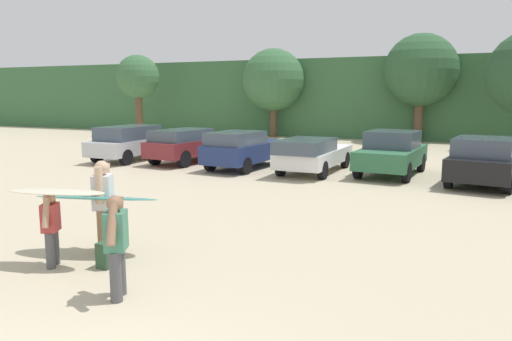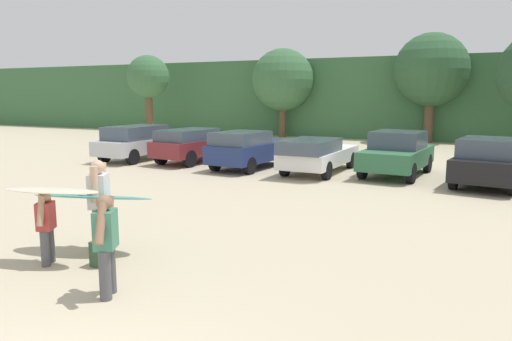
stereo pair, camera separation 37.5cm
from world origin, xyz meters
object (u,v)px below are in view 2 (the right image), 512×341
object	(u,v)px
parked_car_black	(491,161)
parked_car_navy	(248,149)
person_adult	(99,200)
surfboard_teal	(92,197)
backpack_dropped	(101,253)
parked_car_silver	(139,141)
person_companion	(106,239)
parked_car_maroon	(194,144)
parked_car_white	(317,154)
person_child	(46,223)
parked_car_forest_green	(397,153)
surfboard_cream	(51,190)

from	to	relation	value
parked_car_black	parked_car_navy	bearing A→B (deg)	98.82
person_adult	surfboard_teal	world-z (taller)	person_adult
parked_car_navy	backpack_dropped	xyz separation A→B (m)	(2.59, -11.06, -0.58)
parked_car_silver	surfboard_teal	size ratio (longest dim) A/B	1.89
parked_car_silver	backpack_dropped	world-z (taller)	parked_car_silver
parked_car_navy	surfboard_teal	bearing A→B (deg)	-164.50
parked_car_navy	person_companion	bearing A→B (deg)	-158.14
parked_car_navy	person_companion	size ratio (longest dim) A/B	2.75
parked_car_maroon	person_adult	distance (m)	12.10
parked_car_silver	parked_car_navy	bearing A→B (deg)	-91.31
surfboard_teal	parked_car_silver	bearing A→B (deg)	-71.20
parked_car_navy	parked_car_white	size ratio (longest dim) A/B	0.90
parked_car_white	person_companion	xyz separation A→B (m)	(0.76, -12.11, 0.13)
parked_car_maroon	person_child	xyz separation A→B (m)	(4.65, -12.03, -0.07)
person_adult	parked_car_black	bearing A→B (deg)	-149.81
parked_car_silver	person_adult	bearing A→B (deg)	-142.90
parked_car_silver	parked_car_forest_green	world-z (taller)	parked_car_forest_green
parked_car_maroon	parked_car_white	distance (m)	5.83
parked_car_silver	parked_car_navy	xyz separation A→B (m)	(5.68, -0.27, -0.03)
parked_car_maroon	parked_car_navy	xyz separation A→B (m)	(2.94, -0.61, -0.01)
parked_car_black	backpack_dropped	xyz separation A→B (m)	(-6.18, -11.11, -0.59)
parked_car_maroon	surfboard_teal	xyz separation A→B (m)	(4.88, -11.15, 0.25)
parked_car_maroon	parked_car_forest_green	world-z (taller)	parked_car_forest_green
parked_car_navy	person_adult	distance (m)	10.62
parked_car_navy	backpack_dropped	size ratio (longest dim) A/B	9.46
surfboard_cream	person_companion	bearing A→B (deg)	146.16
person_companion	surfboard_cream	xyz separation A→B (m)	(-1.85, 0.69, 0.45)
parked_car_forest_green	person_companion	size ratio (longest dim) A/B	2.75
parked_car_navy	parked_car_forest_green	distance (m)	5.75
parked_car_navy	person_adult	bearing A→B (deg)	-164.05
parked_car_forest_green	person_adult	bearing A→B (deg)	167.05
parked_car_black	person_child	size ratio (longest dim) A/B	3.26
parked_car_silver	parked_car_black	bearing A→B (deg)	-89.46
parked_car_navy	surfboard_teal	size ratio (longest dim) A/B	1.73
parked_car_maroon	person_companion	bearing A→B (deg)	-146.29
parked_car_silver	parked_car_white	xyz separation A→B (m)	(8.54, -0.18, -0.10)
parked_car_maroon	person_child	bearing A→B (deg)	-152.62
person_adult	surfboard_teal	xyz separation A→B (m)	(-0.06, -0.11, 0.07)
parked_car_maroon	person_companion	distance (m)	14.24
person_child	parked_car_silver	bearing A→B (deg)	-84.63
person_child	parked_car_maroon	bearing A→B (deg)	-95.78
backpack_dropped	parked_car_black	bearing A→B (deg)	60.91
parked_car_white	backpack_dropped	size ratio (longest dim) A/B	10.53
person_adult	backpack_dropped	distance (m)	1.16
parked_car_silver	person_child	bearing A→B (deg)	-146.30
parked_car_black	backpack_dropped	bearing A→B (deg)	159.42
person_companion	parked_car_white	bearing A→B (deg)	-113.29
parked_car_white	parked_car_silver	bearing A→B (deg)	90.56
backpack_dropped	surfboard_cream	bearing A→B (deg)	-161.58
surfboard_cream	surfboard_teal	bearing A→B (deg)	-114.67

